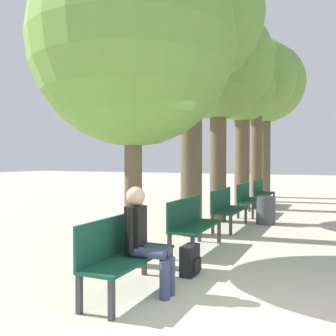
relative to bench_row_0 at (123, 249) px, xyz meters
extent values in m
cube|color=#144733|center=(0.11, 0.00, -0.10)|extent=(0.51, 1.62, 0.04)
cube|color=#144733|center=(-0.13, 0.00, 0.17)|extent=(0.04, 1.62, 0.49)
cube|color=#38383D|center=(0.31, -0.76, -0.34)|extent=(0.06, 0.06, 0.44)
cube|color=#38383D|center=(0.31, 0.76, -0.34)|extent=(0.06, 0.06, 0.44)
cube|color=#38383D|center=(-0.10, -0.76, -0.34)|extent=(0.06, 0.06, 0.44)
cube|color=#38383D|center=(-0.10, 0.76, -0.34)|extent=(0.06, 0.06, 0.44)
cube|color=#144733|center=(0.11, 2.44, -0.10)|extent=(0.51, 1.62, 0.04)
cube|color=#144733|center=(-0.13, 2.44, 0.17)|extent=(0.04, 1.62, 0.49)
cube|color=#38383D|center=(0.31, 1.68, -0.34)|extent=(0.06, 0.06, 0.44)
cube|color=#38383D|center=(0.31, 3.21, -0.34)|extent=(0.06, 0.06, 0.44)
cube|color=#38383D|center=(-0.10, 1.68, -0.34)|extent=(0.06, 0.06, 0.44)
cube|color=#38383D|center=(-0.10, 3.21, -0.34)|extent=(0.06, 0.06, 0.44)
cube|color=#144733|center=(0.11, 4.89, -0.10)|extent=(0.51, 1.62, 0.04)
cube|color=#144733|center=(-0.13, 4.89, 0.17)|extent=(0.04, 1.62, 0.49)
cube|color=#38383D|center=(0.31, 4.12, -0.34)|extent=(0.06, 0.06, 0.44)
cube|color=#38383D|center=(0.31, 5.65, -0.34)|extent=(0.06, 0.06, 0.44)
cube|color=#38383D|center=(-0.10, 4.12, -0.34)|extent=(0.06, 0.06, 0.44)
cube|color=#38383D|center=(-0.10, 5.65, -0.34)|extent=(0.06, 0.06, 0.44)
cube|color=#144733|center=(0.11, 7.33, -0.10)|extent=(0.51, 1.62, 0.04)
cube|color=#144733|center=(-0.13, 7.33, 0.17)|extent=(0.04, 1.62, 0.49)
cube|color=#38383D|center=(0.31, 6.57, -0.34)|extent=(0.06, 0.06, 0.44)
cube|color=#38383D|center=(0.31, 8.10, -0.34)|extent=(0.06, 0.06, 0.44)
cube|color=#38383D|center=(-0.10, 6.57, -0.34)|extent=(0.06, 0.06, 0.44)
cube|color=#38383D|center=(-0.10, 8.10, -0.34)|extent=(0.06, 0.06, 0.44)
cube|color=#144733|center=(0.11, 9.78, -0.10)|extent=(0.51, 1.62, 0.04)
cube|color=#144733|center=(-0.13, 9.78, 0.17)|extent=(0.04, 1.62, 0.49)
cube|color=#38383D|center=(0.31, 9.01, -0.34)|extent=(0.06, 0.06, 0.44)
cube|color=#38383D|center=(0.31, 10.54, -0.34)|extent=(0.06, 0.06, 0.44)
cube|color=#38383D|center=(-0.10, 9.01, -0.34)|extent=(0.06, 0.06, 0.44)
cube|color=#38383D|center=(-0.10, 10.54, -0.34)|extent=(0.06, 0.06, 0.44)
cylinder|color=brown|center=(-0.50, 1.14, 0.76)|extent=(0.28, 0.28, 2.64)
sphere|color=olive|center=(-0.50, 1.14, 2.98)|extent=(3.27, 3.27, 3.27)
cylinder|color=brown|center=(-0.50, 3.77, 1.47)|extent=(0.48, 0.48, 4.05)
sphere|color=olive|center=(-0.50, 3.77, 4.38)|extent=(3.23, 3.23, 3.23)
cylinder|color=brown|center=(-0.50, 5.86, 1.19)|extent=(0.45, 0.45, 3.49)
sphere|color=olive|center=(-0.50, 5.86, 3.76)|extent=(3.01, 3.01, 3.01)
cylinder|color=brown|center=(-0.50, 8.73, 1.20)|extent=(0.51, 0.51, 3.51)
sphere|color=olive|center=(-0.50, 8.73, 3.57)|extent=(2.24, 2.24, 2.24)
cylinder|color=brown|center=(-0.50, 11.26, 1.51)|extent=(0.46, 0.46, 4.14)
sphere|color=olive|center=(-0.50, 11.26, 4.45)|extent=(3.15, 3.15, 3.15)
cylinder|color=brown|center=(-0.50, 13.16, 1.53)|extent=(0.53, 0.53, 4.18)
sphere|color=olive|center=(-0.50, 13.16, 4.60)|extent=(3.55, 3.55, 3.55)
cylinder|color=#384260|center=(0.35, 0.01, -0.01)|extent=(0.44, 0.13, 0.13)
cylinder|color=#384260|center=(0.57, 0.01, -0.32)|extent=(0.13, 0.13, 0.48)
cylinder|color=#384260|center=(0.35, 0.17, -0.01)|extent=(0.44, 0.13, 0.13)
cylinder|color=#384260|center=(0.57, 0.17, -0.32)|extent=(0.13, 0.13, 0.48)
cube|color=black|center=(0.13, 0.09, 0.24)|extent=(0.20, 0.24, 0.63)
cylinder|color=black|center=(0.13, -0.04, 0.27)|extent=(0.09, 0.09, 0.57)
cylinder|color=black|center=(0.13, 0.22, 0.27)|extent=(0.09, 0.09, 0.57)
sphere|color=tan|center=(0.13, 0.09, 0.68)|extent=(0.24, 0.24, 0.24)
cube|color=black|center=(0.51, 1.03, -0.34)|extent=(0.19, 0.37, 0.44)
cube|color=black|center=(0.62, 1.03, -0.40)|extent=(0.04, 0.26, 0.19)
cylinder|color=#4C4C51|center=(0.78, 5.93, -0.19)|extent=(0.50, 0.50, 0.73)
camera|label=1|loc=(2.46, -4.08, 1.14)|focal=40.00mm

